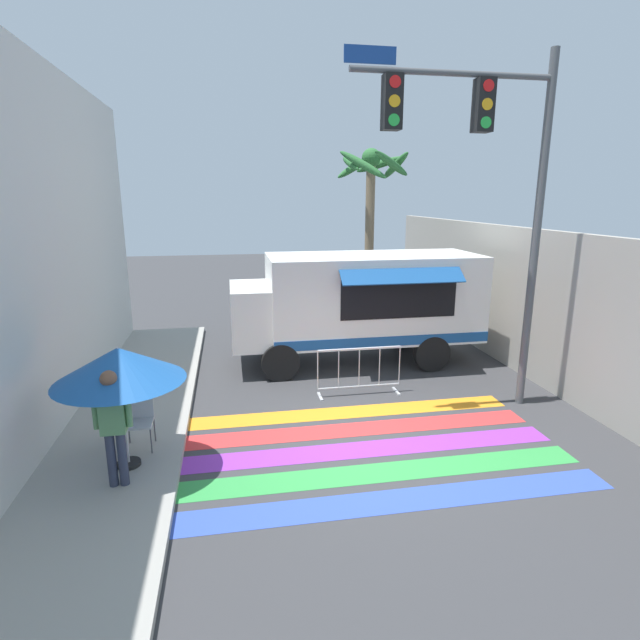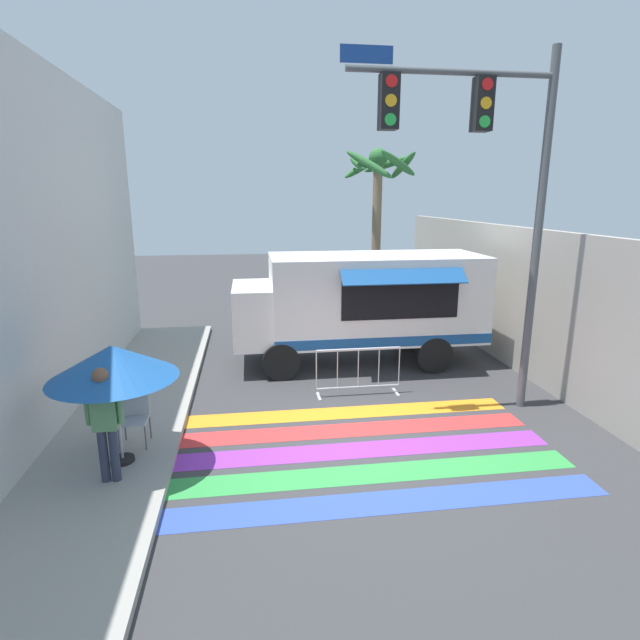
# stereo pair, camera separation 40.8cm
# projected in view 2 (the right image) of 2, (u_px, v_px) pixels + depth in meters

# --- Properties ---
(ground_plane) EXTENTS (60.00, 60.00, 0.00)m
(ground_plane) POSITION_uv_depth(u_px,v_px,m) (360.00, 438.00, 8.91)
(ground_plane) COLOR #38383A
(sidewalk_left) EXTENTS (4.40, 16.00, 0.13)m
(sidewalk_left) POSITION_uv_depth(u_px,v_px,m) (40.00, 456.00, 8.16)
(sidewalk_left) COLOR #99968E
(sidewalk_left) RESTS_ON ground_plane
(building_left_facade) EXTENTS (0.25, 16.00, 6.58)m
(building_left_facade) POSITION_uv_depth(u_px,v_px,m) (3.00, 260.00, 7.37)
(building_left_facade) COLOR silver
(building_left_facade) RESTS_ON ground_plane
(concrete_wall_right) EXTENTS (0.20, 16.00, 3.49)m
(concrete_wall_right) POSITION_uv_depth(u_px,v_px,m) (524.00, 301.00, 12.01)
(concrete_wall_right) COLOR #A39E93
(concrete_wall_right) RESTS_ON ground_plane
(crosswalk_painted) EXTENTS (6.40, 3.60, 0.01)m
(crosswalk_painted) POSITION_uv_depth(u_px,v_px,m) (365.00, 449.00, 8.50)
(crosswalk_painted) COLOR #334FB2
(crosswalk_painted) RESTS_ON ground_plane
(food_truck) EXTENTS (6.23, 2.67, 2.79)m
(food_truck) POSITION_uv_depth(u_px,v_px,m) (357.00, 301.00, 12.61)
(food_truck) COLOR white
(food_truck) RESTS_ON ground_plane
(traffic_signal_pole) EXTENTS (3.93, 0.29, 6.78)m
(traffic_signal_pole) POSITION_uv_depth(u_px,v_px,m) (484.00, 163.00, 8.98)
(traffic_signal_pole) COLOR #515456
(traffic_signal_pole) RESTS_ON ground_plane
(patio_umbrella) EXTENTS (1.92, 1.92, 1.92)m
(patio_umbrella) POSITION_uv_depth(u_px,v_px,m) (113.00, 362.00, 7.48)
(patio_umbrella) COLOR black
(patio_umbrella) RESTS_ON sidewalk_left
(folding_chair) EXTENTS (0.44, 0.44, 0.85)m
(folding_chair) POSITION_uv_depth(u_px,v_px,m) (135.00, 414.00, 8.38)
(folding_chair) COLOR #4C4C51
(folding_chair) RESTS_ON sidewalk_left
(vendor_person) EXTENTS (0.53, 0.23, 1.75)m
(vendor_person) POSITION_uv_depth(u_px,v_px,m) (105.00, 417.00, 7.11)
(vendor_person) COLOR #2D3347
(vendor_person) RESTS_ON sidewalk_left
(barricade_front) EXTENTS (1.84, 0.44, 1.07)m
(barricade_front) POSITION_uv_depth(u_px,v_px,m) (358.00, 372.00, 10.72)
(barricade_front) COLOR #B7BABF
(barricade_front) RESTS_ON ground_plane
(palm_tree) EXTENTS (2.42, 2.50, 5.68)m
(palm_tree) POSITION_uv_depth(u_px,v_px,m) (378.00, 195.00, 15.95)
(palm_tree) COLOR #7A664C
(palm_tree) RESTS_ON ground_plane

